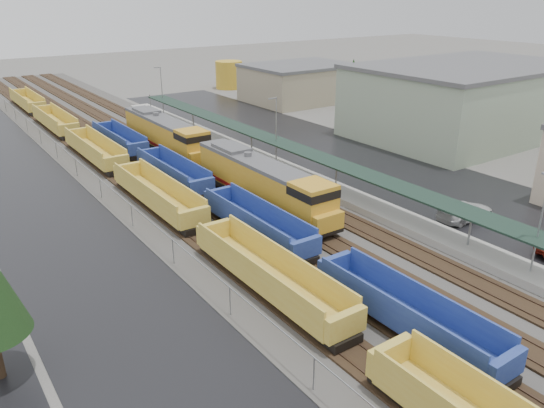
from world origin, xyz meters
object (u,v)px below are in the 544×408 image
at_px(storage_tank, 229,75).
at_px(well_string_blue, 320,262).
at_px(parked_car_east_c, 465,211).
at_px(locomotive_lead, 264,183).
at_px(well_string_yellow, 158,196).
at_px(locomotive_trail, 166,135).

bearing_deg(storage_tank, well_string_blue, -116.08).
bearing_deg(parked_car_east_c, locomotive_lead, 50.88).
bearing_deg(well_string_yellow, parked_car_east_c, -40.73).
xyz_separation_m(locomotive_lead, locomotive_trail, (0.00, 21.00, 0.00)).
height_order(well_string_blue, parked_car_east_c, well_string_blue).
xyz_separation_m(locomotive_trail, storage_tank, (30.35, 36.49, 0.33)).
relative_size(storage_tank, parked_car_east_c, 0.98).
distance_m(well_string_yellow, storage_tank, 64.65).
relative_size(locomotive_lead, locomotive_trail, 1.00).
height_order(locomotive_trail, well_string_yellow, locomotive_trail).
xyz_separation_m(locomotive_lead, storage_tank, (30.35, 57.49, 0.33)).
height_order(well_string_blue, storage_tank, storage_tank).
height_order(well_string_yellow, well_string_blue, well_string_yellow).
relative_size(locomotive_lead, well_string_yellow, 0.16).
height_order(locomotive_trail, parked_car_east_c, locomotive_trail).
bearing_deg(locomotive_lead, storage_tank, 62.17).
height_order(locomotive_lead, parked_car_east_c, locomotive_lead).
bearing_deg(locomotive_trail, parked_car_east_c, -69.23).
xyz_separation_m(locomotive_trail, parked_car_east_c, (12.63, -33.31, -1.58)).
bearing_deg(locomotive_lead, well_string_blue, -107.50).
height_order(locomotive_lead, storage_tank, storage_tank).
bearing_deg(storage_tank, well_string_yellow, -126.39).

